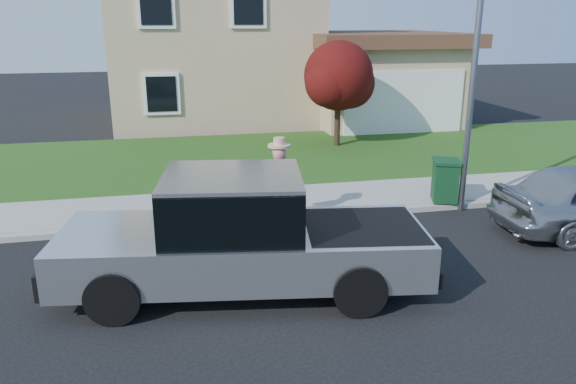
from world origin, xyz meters
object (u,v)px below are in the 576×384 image
at_px(woman, 279,185).
at_px(street_lamp, 475,65).
at_px(pickup_truck, 241,237).
at_px(trash_bin, 445,180).
at_px(ornamental_tree, 339,79).

relative_size(woman, street_lamp, 0.33).
relative_size(pickup_truck, trash_bin, 6.33).
relative_size(pickup_truck, woman, 3.20).
height_order(pickup_truck, ornamental_tree, ornamental_tree).
height_order(pickup_truck, woman, pickup_truck).
relative_size(woman, trash_bin, 1.98).
height_order(woman, ornamental_tree, ornamental_tree).
relative_size(trash_bin, street_lamp, 0.17).
bearing_deg(street_lamp, ornamental_tree, 114.36).
bearing_deg(ornamental_tree, woman, -116.02).
relative_size(woman, ornamental_tree, 0.56).
xyz_separation_m(pickup_truck, street_lamp, (5.39, 2.79, 2.37)).
distance_m(woman, ornamental_tree, 7.80).
bearing_deg(woman, ornamental_tree, -94.02).
distance_m(pickup_truck, ornamental_tree, 10.69).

